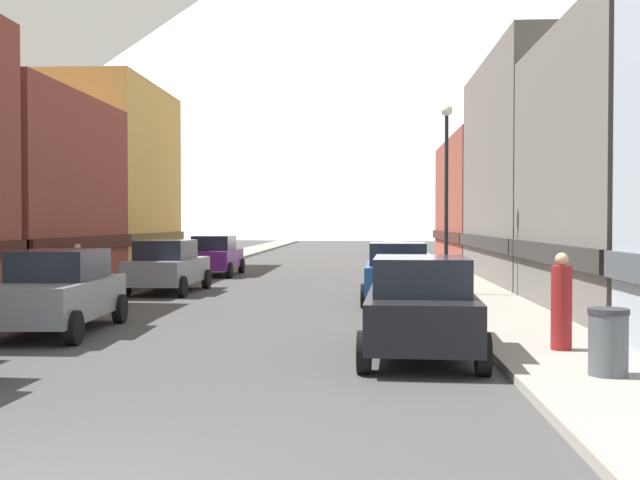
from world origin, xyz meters
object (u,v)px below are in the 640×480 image
at_px(car_right_1, 397,272).
at_px(pedestrian_1, 561,305).
at_px(streetlamp_right, 446,170).
at_px(trash_bin_right, 608,342).
at_px(car_left_1, 57,291).
at_px(car_left_2, 168,266).
at_px(car_left_3, 215,255).
at_px(pedestrian_0, 78,270).
at_px(car_right_0, 421,306).

xyz_separation_m(car_right_1, pedestrian_1, (2.45, -9.21, 0.04)).
xyz_separation_m(pedestrian_1, streetlamp_right, (-0.90, 10.35, 3.05)).
relative_size(car_right_1, pedestrian_1, 2.62).
xyz_separation_m(trash_bin_right, streetlamp_right, (-1.00, 12.61, 3.34)).
relative_size(car_left_1, car_left_2, 1.00).
xyz_separation_m(car_right_1, streetlamp_right, (1.55, 1.14, 3.09)).
xyz_separation_m(car_left_1, pedestrian_1, (10.05, -2.56, 0.04)).
bearing_deg(car_left_2, car_left_3, 89.99).
bearing_deg(car_left_2, pedestrian_0, -144.89).
height_order(car_left_1, trash_bin_right, car_left_1).
relative_size(car_left_3, car_right_0, 0.98).
height_order(pedestrian_0, pedestrian_1, pedestrian_1).
bearing_deg(streetlamp_right, car_right_0, -98.51).
distance_m(car_left_1, car_left_3, 17.64).
xyz_separation_m(pedestrian_0, pedestrian_1, (12.50, -10.21, 0.08)).
distance_m(car_left_1, car_right_1, 10.09).
bearing_deg(streetlamp_right, trash_bin_right, -85.46).
relative_size(car_left_1, streetlamp_right, 0.76).
xyz_separation_m(car_left_2, pedestrian_1, (10.05, -11.93, 0.04)).
distance_m(car_left_3, trash_bin_right, 24.65).
height_order(pedestrian_1, streetlamp_right, streetlamp_right).
distance_m(car_right_1, pedestrian_1, 9.53).
height_order(car_left_3, car_right_0, same).
distance_m(car_left_3, pedestrian_1, 22.57).
relative_size(pedestrian_0, pedestrian_1, 0.91).
xyz_separation_m(car_left_1, pedestrian_0, (-2.45, 7.65, -0.04)).
relative_size(car_left_1, car_right_0, 1.00).
distance_m(trash_bin_right, streetlamp_right, 13.08).
bearing_deg(pedestrian_0, streetlamp_right, 0.65).
height_order(car_left_3, pedestrian_0, car_left_3).
distance_m(car_left_2, car_right_1, 8.07).
distance_m(car_left_1, car_left_2, 9.37).
distance_m(car_right_0, car_right_1, 9.24).
distance_m(car_left_2, streetlamp_right, 9.79).
distance_m(car_left_2, pedestrian_0, 2.99).
xyz_separation_m(trash_bin_right, pedestrian_1, (-0.10, 2.26, 0.29)).
distance_m(car_right_1, streetlamp_right, 3.64).
height_order(pedestrian_0, streetlamp_right, streetlamp_right).
bearing_deg(pedestrian_0, car_left_3, 76.22).
distance_m(pedestrian_0, pedestrian_1, 16.14).
height_order(car_left_3, streetlamp_right, streetlamp_right).
bearing_deg(streetlamp_right, pedestrian_1, -85.03).
xyz_separation_m(car_right_1, trash_bin_right, (2.55, -11.47, -0.26)).
relative_size(trash_bin_right, pedestrian_0, 0.63).
height_order(car_right_0, streetlamp_right, streetlamp_right).
relative_size(pedestrian_0, streetlamp_right, 0.26).
height_order(car_left_3, trash_bin_right, car_left_3).
distance_m(car_left_3, car_right_0, 21.61).
height_order(trash_bin_right, pedestrian_1, pedestrian_1).
bearing_deg(car_right_0, pedestrian_1, 0.66).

